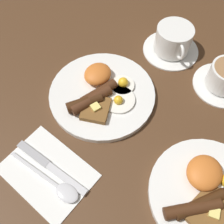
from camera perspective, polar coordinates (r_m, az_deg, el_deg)
The scene contains 7 objects.
ground_plane at distance 0.68m, azimuth -2.14°, elevation 3.55°, with size 3.00×3.00×0.00m, color #4C301C.
breakfast_plate_near at distance 0.67m, azimuth -2.39°, elevation 4.17°, with size 0.27×0.27×0.05m.
breakfast_plate_far at distance 0.59m, azimuth 20.30°, elevation -16.37°, with size 0.25×0.25×0.05m.
teacup_near at distance 0.77m, azimuth 13.12°, elevation 14.72°, with size 0.16×0.16×0.08m.
napkin at distance 0.60m, azimuth -13.86°, elevation -12.57°, with size 0.14×0.19×0.01m, color white.
knife at distance 0.60m, azimuth -13.95°, elevation -10.97°, with size 0.02×0.19×0.01m.
spoon at distance 0.58m, azimuth -11.20°, elevation -15.94°, with size 0.04×0.19×0.01m.
Camera 1 is at (0.29, 0.26, 0.56)m, focal length 42.00 mm.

